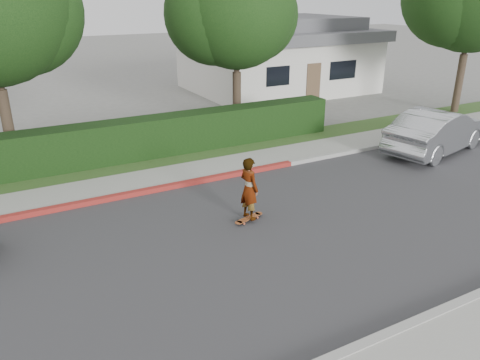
# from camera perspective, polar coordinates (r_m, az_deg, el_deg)

# --- Properties ---
(ground) EXTENTS (120.00, 120.00, 0.00)m
(ground) POSITION_cam_1_polar(r_m,az_deg,el_deg) (13.00, 12.50, -4.49)
(ground) COLOR slate
(ground) RESTS_ON ground
(road) EXTENTS (60.00, 8.00, 0.01)m
(road) POSITION_cam_1_polar(r_m,az_deg,el_deg) (13.00, 12.51, -4.47)
(road) COLOR #2D2D30
(road) RESTS_ON ground
(curb_near) EXTENTS (60.00, 0.20, 0.15)m
(curb_near) POSITION_cam_1_polar(r_m,az_deg,el_deg) (10.67, 27.11, -12.46)
(curb_near) COLOR #9E9E99
(curb_near) RESTS_ON ground
(curb_far) EXTENTS (60.00, 0.20, 0.15)m
(curb_far) POSITION_cam_1_polar(r_m,az_deg,el_deg) (16.00, 3.10, 1.45)
(curb_far) COLOR #9E9E99
(curb_far) RESTS_ON ground
(curb_red_section) EXTENTS (12.00, 0.21, 0.15)m
(curb_red_section) POSITION_cam_1_polar(r_m,az_deg,el_deg) (14.23, -14.41, -1.93)
(curb_red_section) COLOR maroon
(curb_red_section) RESTS_ON ground
(sidewalk_far) EXTENTS (60.00, 1.60, 0.12)m
(sidewalk_far) POSITION_cam_1_polar(r_m,az_deg,el_deg) (16.73, 1.50, 2.36)
(sidewalk_far) COLOR gray
(sidewalk_far) RESTS_ON ground
(planting_strip) EXTENTS (60.00, 1.60, 0.10)m
(planting_strip) POSITION_cam_1_polar(r_m,az_deg,el_deg) (18.07, -1.02, 3.83)
(planting_strip) COLOR #2D4C1E
(planting_strip) RESTS_ON ground
(hedge) EXTENTS (15.00, 1.00, 1.50)m
(hedge) POSITION_cam_1_polar(r_m,az_deg,el_deg) (17.31, -10.86, 5.04)
(hedge) COLOR black
(hedge) RESTS_ON ground
(tree_center) EXTENTS (5.66, 4.84, 7.44)m
(tree_center) POSITION_cam_1_polar(r_m,az_deg,el_deg) (20.16, -0.72, 19.79)
(tree_center) COLOR #33261C
(tree_center) RESTS_ON ground
(house) EXTENTS (10.60, 8.60, 4.30)m
(house) POSITION_cam_1_polar(r_m,az_deg,el_deg) (29.53, 4.57, 14.97)
(house) COLOR beige
(house) RESTS_ON ground
(skateboard) EXTENTS (0.97, 0.45, 0.09)m
(skateboard) POSITION_cam_1_polar(r_m,az_deg,el_deg) (12.48, 1.09, -4.66)
(skateboard) COLOR #C25635
(skateboard) RESTS_ON ground
(skateboarder) EXTENTS (0.51, 0.68, 1.68)m
(skateboarder) POSITION_cam_1_polar(r_m,az_deg,el_deg) (12.12, 1.12, -1.05)
(skateboarder) COLOR white
(skateboarder) RESTS_ON skateboard
(car_silver) EXTENTS (5.24, 2.83, 1.64)m
(car_silver) POSITION_cam_1_polar(r_m,az_deg,el_deg) (19.14, 22.92, 5.53)
(car_silver) COLOR #B5B9BD
(car_silver) RESTS_ON ground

